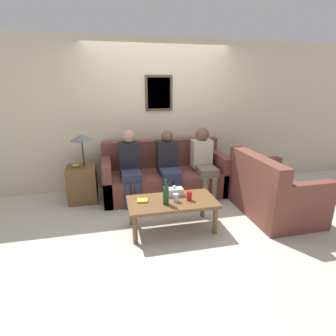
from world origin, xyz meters
The scene contains 14 objects.
ground_plane centered at (0.00, 0.00, 0.00)m, with size 16.00×16.00×0.00m, color beige.
wall_back centered at (0.00, 1.00, 1.30)m, with size 9.00×0.08×2.60m.
couch_main centered at (0.00, 0.54, 0.31)m, with size 2.09×0.89×0.90m.
couch_side centered at (1.38, -0.56, 0.31)m, with size 0.89×1.29×0.90m.
coffee_table centered at (-0.15, -0.69, 0.36)m, with size 1.15×0.59×0.41m.
side_table_with_lamp centered at (-1.37, 0.51, 0.37)m, with size 0.45×0.45×1.11m.
wine_bottle centered at (-0.26, -0.78, 0.54)m, with size 0.07×0.07×0.33m.
drinking_glass centered at (-0.12, -0.73, 0.47)m, with size 0.07×0.07×0.11m.
book_stack centered at (-0.53, -0.63, 0.42)m, with size 0.15×0.13×0.02m.
soda_can centered at (0.06, -0.73, 0.47)m, with size 0.07×0.07×0.12m.
tissue_box centered at (-0.09, -0.53, 0.47)m, with size 0.23×0.12×0.15m.
person_left centered at (-0.60, 0.36, 0.63)m, with size 0.34×0.61×1.16m.
person_middle centered at (0.03, 0.32, 0.61)m, with size 0.34×0.61×1.14m.
person_right centered at (0.65, 0.35, 0.63)m, with size 0.34×0.62×1.16m.
Camera 1 is at (-0.89, -3.70, 1.86)m, focal length 28.00 mm.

